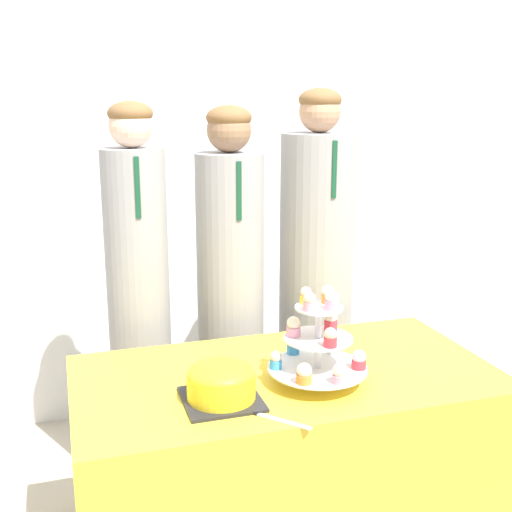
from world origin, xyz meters
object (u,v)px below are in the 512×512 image
object	(u,v)px
student_1	(231,309)
student_2	(316,297)
cupcake_stand	(319,343)
student_0	(139,315)
cake_knife	(260,415)
round_cake	(221,382)

from	to	relation	value
student_1	student_2	xyz separation A→B (m)	(0.37, 0.00, 0.02)
cupcake_stand	student_0	distance (m)	0.85
student_0	student_1	xyz separation A→B (m)	(0.37, 0.00, -0.02)
student_0	student_2	bearing A→B (deg)	0.00
student_2	student_1	bearing A→B (deg)	-180.00
student_0	student_1	distance (m)	0.37
cake_knife	student_0	xyz separation A→B (m)	(-0.23, 0.85, 0.03)
student_2	cupcake_stand	bearing A→B (deg)	-111.87
cake_knife	student_1	world-z (taller)	student_1
student_2	cake_knife	bearing A→B (deg)	-121.23
round_cake	student_2	distance (m)	0.95
cake_knife	student_1	distance (m)	0.87
round_cake	student_1	bearing A→B (deg)	72.89
cupcake_stand	student_1	distance (m)	0.72
student_0	student_2	xyz separation A→B (m)	(0.74, 0.00, 0.00)
round_cake	cake_knife	xyz separation A→B (m)	(0.08, -0.12, -0.06)
round_cake	cake_knife	bearing A→B (deg)	-54.97
round_cake	student_2	bearing A→B (deg)	50.83
cupcake_stand	student_0	xyz separation A→B (m)	(-0.46, 0.71, -0.10)
student_1	student_2	size ratio (longest dim) A/B	0.96
round_cake	student_1	xyz separation A→B (m)	(0.23, 0.74, -0.04)
cake_knife	student_1	size ratio (longest dim) A/B	0.12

